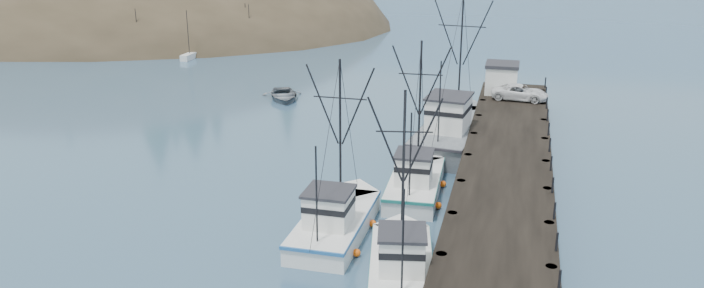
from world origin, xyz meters
name	(u,v)px	position (x,y,z in m)	size (l,w,h in m)	color
ground	(220,271)	(0.00, 0.00, 0.00)	(400.00, 400.00, 0.00)	#2D4B65
pier	(506,162)	(14.00, 16.00, 1.69)	(6.00, 44.00, 2.00)	black
headland	(26,40)	(-74.95, 78.61, -4.55)	(134.80, 78.00, 51.00)	#382D1E
moored_sailboats	(199,46)	(-29.14, 57.11, 0.33)	(16.87, 19.02, 6.35)	white
trawler_near	(401,263)	(9.31, 1.68, 0.82)	(4.59, 9.79, 10.07)	white
trawler_mid	(336,220)	(4.71, 5.89, 0.82)	(3.62, 10.45, 10.51)	white
trawler_far	(416,181)	(8.23, 13.14, 0.82)	(3.59, 10.04, 10.45)	white
work_vessel	(453,130)	(9.56, 23.81, 1.23)	(5.72, 14.52, 12.24)	slate
pier_shed	(502,78)	(12.83, 34.00, 3.42)	(3.00, 3.20, 2.80)	silver
pickup_truck	(520,92)	(14.57, 31.80, 2.68)	(2.27, 4.93, 1.37)	silver
motorboat	(284,99)	(-8.50, 33.95, 0.00)	(4.08, 5.71, 1.18)	slate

